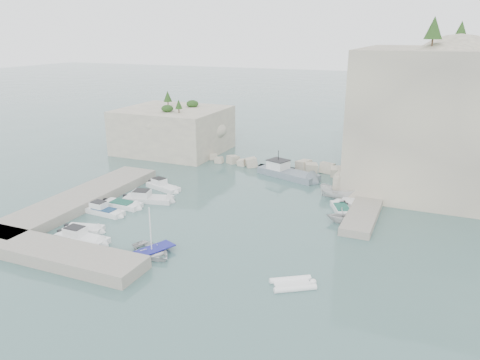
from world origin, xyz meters
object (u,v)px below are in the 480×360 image
at_px(motorboat_b, 149,201).
at_px(tender_east_a, 343,223).
at_px(motorboat_a, 163,189).
at_px(motorboat_d, 104,214).
at_px(motorboat_c, 122,207).
at_px(motorboat_f, 83,241).
at_px(tender_east_c, 351,201).
at_px(rowboat, 152,255).
at_px(tender_east_b, 342,212).
at_px(motorboat_e, 85,232).
at_px(work_boat, 288,177).
at_px(inflatable_dinghy, 293,286).
at_px(tender_east_d, 337,198).

xyz_separation_m(motorboat_b, tender_east_a, (22.08, 2.47, 0.00)).
distance_m(motorboat_a, motorboat_b, 4.44).
bearing_deg(motorboat_d, motorboat_a, 86.14).
distance_m(motorboat_c, tender_east_a, 24.36).
height_order(motorboat_f, tender_east_c, motorboat_f).
relative_size(rowboat, tender_east_c, 0.87).
height_order(motorboat_d, tender_east_b, motorboat_d).
xyz_separation_m(motorboat_b, tender_east_b, (21.38, 5.48, 0.00)).
bearing_deg(motorboat_b, motorboat_e, -108.83).
bearing_deg(motorboat_f, motorboat_b, 93.43).
relative_size(motorboat_c, tender_east_a, 1.49).
bearing_deg(motorboat_d, motorboat_b, 71.97).
bearing_deg(motorboat_c, work_boat, 53.56).
bearing_deg(motorboat_d, tender_east_a, 22.24).
distance_m(motorboat_d, motorboat_f, 6.91).
distance_m(motorboat_f, inflatable_dinghy, 20.64).
bearing_deg(motorboat_e, inflatable_dinghy, -17.20).
bearing_deg(motorboat_b, inflatable_dinghy, -42.53).
height_order(motorboat_d, tender_east_d, tender_east_d).
distance_m(motorboat_e, work_boat, 28.50).
relative_size(motorboat_d, tender_east_c, 0.98).
bearing_deg(motorboat_a, rowboat, -43.41).
bearing_deg(motorboat_c, motorboat_e, -83.09).
height_order(motorboat_c, inflatable_dinghy, motorboat_c).
xyz_separation_m(motorboat_d, tender_east_b, (23.57, 10.76, 0.00)).
xyz_separation_m(motorboat_b, inflatable_dinghy, (21.03, -11.70, 0.00)).
bearing_deg(tender_east_c, motorboat_c, 117.77).
relative_size(tender_east_d, work_boat, 0.47).
height_order(motorboat_f, tender_east_d, tender_east_d).
distance_m(motorboat_b, tender_east_c, 23.53).
bearing_deg(tender_east_c, work_boat, 57.34).
bearing_deg(motorboat_f, motorboat_e, 127.24).
height_order(tender_east_b, tender_east_d, tender_east_d).
distance_m(tender_east_a, work_boat, 16.45).
bearing_deg(tender_east_a, work_boat, 24.80).
bearing_deg(tender_east_a, tender_east_b, 0.45).
bearing_deg(rowboat, motorboat_b, 57.71).
relative_size(tender_east_a, tender_east_b, 0.69).
bearing_deg(tender_east_c, motorboat_b, 113.72).
bearing_deg(work_boat, tender_east_a, -32.88).
distance_m(motorboat_a, motorboat_c, 7.17).
bearing_deg(motorboat_a, tender_east_c, 29.70).
distance_m(motorboat_c, rowboat, 13.07).
xyz_separation_m(motorboat_a, motorboat_b, (0.77, -4.37, 0.00)).
bearing_deg(motorboat_d, motorboat_e, -70.01).
xyz_separation_m(tender_east_a, tender_east_d, (-2.06, 7.13, 0.00)).
relative_size(motorboat_f, tender_east_a, 1.77).
xyz_separation_m(tender_east_d, work_boat, (-7.97, 5.92, 0.00)).
height_order(rowboat, work_boat, work_boat).
height_order(motorboat_b, motorboat_d, same).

